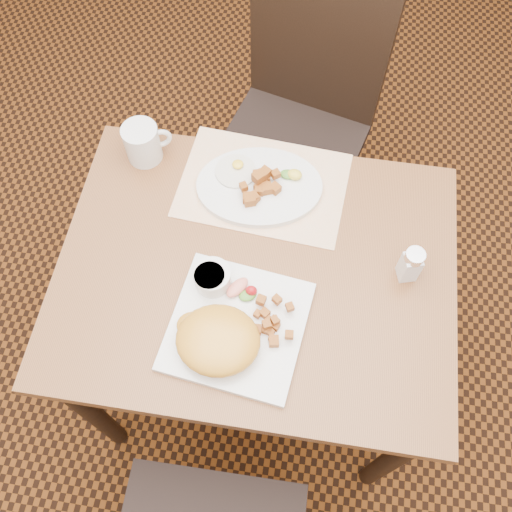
% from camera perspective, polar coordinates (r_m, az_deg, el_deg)
% --- Properties ---
extents(ground, '(8.00, 8.00, 0.00)m').
position_cam_1_polar(ground, '(1.99, -0.02, -10.86)').
color(ground, black).
rests_on(ground, ground).
extents(table, '(0.90, 0.70, 0.75)m').
position_cam_1_polar(table, '(1.39, -0.02, -3.29)').
color(table, brown).
rests_on(table, ground).
extents(chair_far, '(0.52, 0.52, 0.97)m').
position_cam_1_polar(chair_far, '(1.83, 4.48, 14.06)').
color(chair_far, black).
rests_on(chair_far, ground).
extents(placemat, '(0.42, 0.31, 0.00)m').
position_cam_1_polar(placemat, '(1.40, 0.71, 7.12)').
color(placemat, white).
rests_on(placemat, table).
extents(plate_square, '(0.31, 0.31, 0.02)m').
position_cam_1_polar(plate_square, '(1.23, -1.89, -7.03)').
color(plate_square, silver).
rests_on(plate_square, table).
extents(plate_oval, '(0.33, 0.27, 0.02)m').
position_cam_1_polar(plate_oval, '(1.39, 0.34, 6.96)').
color(plate_oval, silver).
rests_on(plate_oval, placemat).
extents(hollandaise_mound, '(0.18, 0.16, 0.06)m').
position_cam_1_polar(hollandaise_mound, '(1.18, -3.90, -8.38)').
color(hollandaise_mound, gold).
rests_on(hollandaise_mound, plate_square).
extents(ramekin, '(0.08, 0.08, 0.04)m').
position_cam_1_polar(ramekin, '(1.24, -4.40, -2.14)').
color(ramekin, silver).
rests_on(ramekin, plate_square).
extents(garnish_sq, '(0.08, 0.07, 0.03)m').
position_cam_1_polar(garnish_sq, '(1.24, -1.32, -3.40)').
color(garnish_sq, '#387223').
rests_on(garnish_sq, plate_square).
extents(fried_egg, '(0.10, 0.10, 0.02)m').
position_cam_1_polar(fried_egg, '(1.40, -2.02, 8.57)').
color(fried_egg, white).
rests_on(fried_egg, plate_oval).
extents(garnish_ov, '(0.06, 0.04, 0.02)m').
position_cam_1_polar(garnish_ov, '(1.39, 3.64, 8.14)').
color(garnish_ov, '#387223').
rests_on(garnish_ov, plate_oval).
extents(salt_shaker, '(0.05, 0.05, 0.10)m').
position_cam_1_polar(salt_shaker, '(1.28, 15.21, -0.82)').
color(salt_shaker, white).
rests_on(salt_shaker, table).
extents(coffee_mug, '(0.11, 0.09, 0.10)m').
position_cam_1_polar(coffee_mug, '(1.44, -11.21, 11.05)').
color(coffee_mug, silver).
rests_on(coffee_mug, table).
extents(home_fries_sq, '(0.09, 0.11, 0.03)m').
position_cam_1_polar(home_fries_sq, '(1.21, 1.39, -6.72)').
color(home_fries_sq, '#AB5B1B').
rests_on(home_fries_sq, plate_square).
extents(home_fries_ov, '(0.10, 0.10, 0.04)m').
position_cam_1_polar(home_fries_ov, '(1.36, 0.37, 7.00)').
color(home_fries_ov, '#AB5B1B').
rests_on(home_fries_ov, plate_oval).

